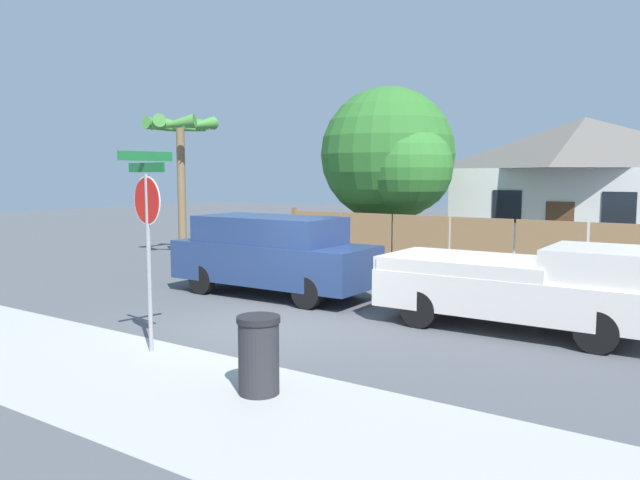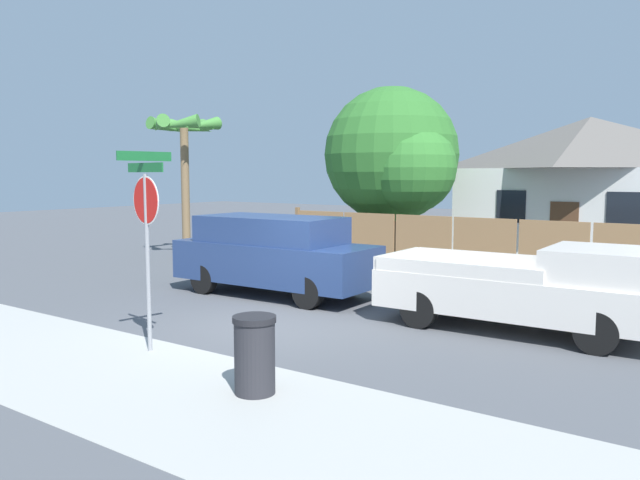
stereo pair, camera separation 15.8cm
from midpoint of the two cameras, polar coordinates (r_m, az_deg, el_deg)
The scene contains 10 objects.
ground_plane at distance 12.15m, azimuth -4.13°, elevation -7.74°, with size 80.00×80.00×0.00m, color #4C4F54.
sidewalk_strip at distance 9.74m, azimuth -17.95°, elevation -11.49°, with size 36.00×3.20×0.01m.
wooden_fence at distance 18.32m, azimuth 14.99°, elevation -0.63°, with size 13.42×0.12×1.76m.
house at distance 24.97m, azimuth 23.46°, elevation 4.81°, with size 8.45×6.88×4.97m.
oak_tree at distance 21.49m, azimuth 7.11°, elevation 7.50°, with size 4.84×4.61×5.87m.
palm_tree at distance 21.90m, azimuth -12.11°, elevation 9.14°, with size 2.41×2.61×4.84m.
red_suv at distance 14.93m, azimuth -3.95°, elevation -1.20°, with size 5.02×1.98×1.89m.
orange_pickup at distance 12.13m, azimuth 18.94°, elevation -4.22°, with size 5.07×2.12×1.62m.
stop_sign at distance 10.38m, azimuth -15.17°, elevation 2.20°, with size 1.05×0.95×3.25m.
trash_bin at distance 8.37m, azimuth -5.45°, elevation -10.38°, with size 0.58×0.58×1.04m.
Camera 2 is at (7.56, -9.07, 2.89)m, focal length 35.00 mm.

